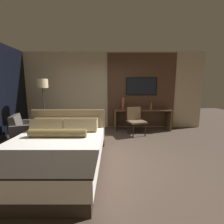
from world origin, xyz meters
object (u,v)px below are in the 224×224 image
at_px(bed, 55,151).
at_px(desk_chair, 136,119).
at_px(vase_short, 152,106).
at_px(armchair_by_window, 30,132).
at_px(desk, 142,115).
at_px(floor_lamp, 43,88).
at_px(book, 138,109).
at_px(vase_tall, 124,103).
at_px(tv, 142,86).

bearing_deg(bed, desk_chair, 47.59).
xyz_separation_m(desk_chair, vase_short, (0.64, 0.51, 0.36)).
bearing_deg(armchair_by_window, desk, -90.62).
height_order(floor_lamp, book, floor_lamp).
height_order(desk, vase_tall, vase_tall).
xyz_separation_m(bed, desk, (2.19, 2.64, 0.21)).
height_order(tv, book, tv).
bearing_deg(tv, floor_lamp, -166.60).
bearing_deg(armchair_by_window, tv, -87.27).
bearing_deg(bed, desk, 50.31).
relative_size(armchair_by_window, vase_short, 3.89).
height_order(tv, vase_tall, tv).
bearing_deg(desk, armchair_by_window, -160.94).
bearing_deg(tv, bed, -127.35).
bearing_deg(desk, vase_short, -14.69).
relative_size(bed, book, 9.71).
distance_m(bed, armchair_by_window, 1.92).
xyz_separation_m(vase_short, book, (-0.48, 0.01, -0.13)).
bearing_deg(bed, floor_lamp, 117.49).
xyz_separation_m(tv, armchair_by_window, (-3.46, -1.42, -1.30)).
relative_size(tv, armchair_by_window, 1.02).
bearing_deg(vase_tall, floor_lamp, -167.27).
height_order(armchair_by_window, vase_tall, vase_tall).
xyz_separation_m(floor_lamp, vase_short, (3.60, 0.47, -0.61)).
bearing_deg(book, desk, 22.75).
bearing_deg(book, bed, -128.19).
bearing_deg(armchair_by_window, bed, -158.61).
relative_size(bed, armchair_by_window, 2.04).
xyz_separation_m(armchair_by_window, vase_tall, (2.78, 1.23, 0.70)).
bearing_deg(tv, vase_short, -44.95).
relative_size(bed, vase_tall, 5.49).
bearing_deg(book, tv, 60.56).
bearing_deg(desk_chair, armchair_by_window, 173.14).
height_order(bed, vase_short, vase_short).
bearing_deg(vase_short, tv, 135.05).
distance_m(desk, desk_chair, 0.68).
xyz_separation_m(desk, desk_chair, (-0.32, -0.60, 0.01)).
bearing_deg(desk, vase_tall, 176.85).
xyz_separation_m(tv, vase_tall, (-0.68, -0.19, -0.61)).
xyz_separation_m(armchair_by_window, floor_lamp, (0.17, 0.64, 1.24)).
height_order(desk, vase_short, vase_short).
xyz_separation_m(desk_chair, armchair_by_window, (-3.13, -0.60, -0.27)).
relative_size(tv, desk_chair, 1.28).
xyz_separation_m(bed, floor_lamp, (-1.09, 2.09, 1.20)).
distance_m(armchair_by_window, book, 3.51).
relative_size(floor_lamp, book, 7.63).
xyz_separation_m(bed, desk_chair, (1.87, 2.05, 0.22)).
distance_m(desk_chair, book, 0.60).
distance_m(bed, floor_lamp, 2.64).
bearing_deg(floor_lamp, desk_chair, -0.87).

